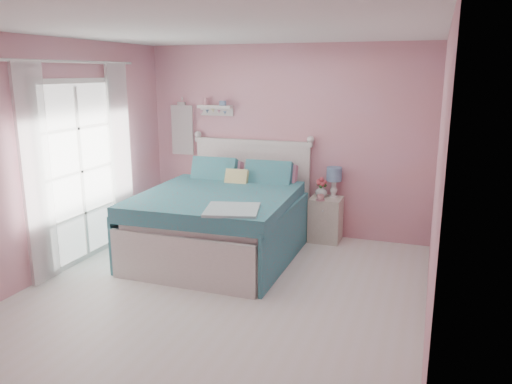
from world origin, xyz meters
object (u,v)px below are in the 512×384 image
Objects in this scene: teacup at (320,197)px; nightstand at (326,219)px; bed at (223,220)px; vase at (321,191)px; table_lamp at (334,176)px.

nightstand is at bearing 73.40° from teacup.
nightstand is 0.37m from teacup.
bed is 1.32m from teacup.
bed is 1.42m from vase.
vase is at bearing 99.77° from teacup.
bed reaches higher than table_lamp.
bed reaches higher than nightstand.
teacup is at bearing -80.23° from vase.
vase is 0.20m from teacup.
table_lamp reaches higher than teacup.
vase is at bearing -160.93° from table_lamp.
bed is 1.44m from nightstand.
bed is 13.75× the size of vase.
nightstand is 3.59× the size of vase.
vase is (-0.16, -0.05, -0.20)m from table_lamp.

